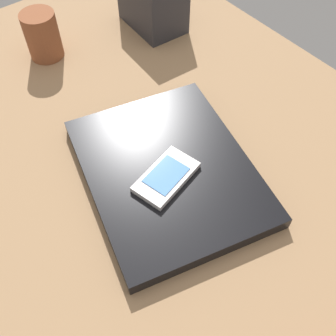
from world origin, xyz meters
TOP-DOWN VIEW (x-y plane):
  - desk_surface at (0.00, 0.00)cm, footprint 120.00×80.00cm
  - laptop_closed at (0.91, -1.91)cm, footprint 36.29×31.48cm
  - cell_phone_on_laptop at (2.51, -3.52)cm, footprint 8.00×11.17cm
  - desk_organizer at (-33.27, 20.75)cm, footprint 14.36×10.07cm
  - pen_cup at (-38.09, -2.54)cm, footprint 6.67×6.67cm

SIDE VIEW (x-z plane):
  - desk_surface at x=0.00cm, z-range 0.00..3.00cm
  - laptop_closed at x=0.91cm, z-range 3.00..5.35cm
  - cell_phone_on_laptop at x=2.51cm, z-range 5.31..6.39cm
  - pen_cup at x=-38.09cm, z-range 3.00..12.28cm
  - desk_organizer at x=-33.27cm, z-range 3.00..14.34cm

